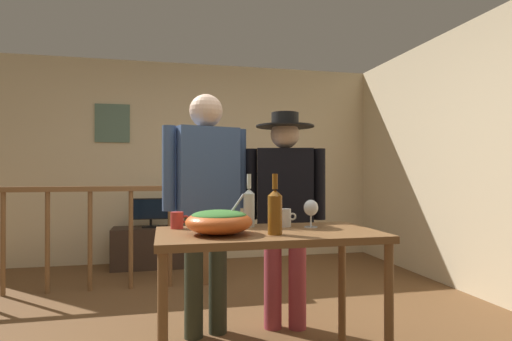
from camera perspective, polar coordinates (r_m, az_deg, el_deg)
name	(u,v)px	position (r m, az deg, el deg)	size (l,w,h in m)	color
back_wall	(179,162)	(5.49, -10.62, 1.20)	(5.31, 0.10, 2.57)	beige
side_wall_right	(457,158)	(4.56, 26.03, 1.52)	(0.10, 4.14, 2.57)	beige
framed_picture	(112,123)	(5.50, -19.21, 6.17)	(0.42, 0.03, 0.48)	#53705E
stair_railing	(113,225)	(4.30, -19.14, -7.08)	(2.74, 0.10, 1.06)	brown
tv_console	(151,247)	(5.22, -14.33, -10.22)	(0.90, 0.40, 0.48)	#38281E
flat_screen_tv	(151,210)	(5.13, -14.33, -5.30)	(0.45, 0.12, 0.35)	black
serving_table	(268,248)	(2.39, 1.70, -10.64)	(1.25, 0.67, 0.81)	brown
salad_bowl	(219,221)	(2.25, -5.13, -6.91)	(0.36, 0.36, 0.22)	#DB5B23
wine_glass	(311,209)	(2.53, 7.59, -5.26)	(0.09, 0.09, 0.17)	silver
wine_bottle_clear	(249,206)	(2.54, -0.97, -4.97)	(0.07, 0.07, 0.32)	silver
wine_bottle_amber	(275,210)	(2.23, 2.64, -5.54)	(0.08, 0.08, 0.33)	brown
mug_white	(284,218)	(2.57, 3.89, -6.51)	(0.13, 0.09, 0.11)	white
mug_red	(177,220)	(2.51, -10.81, -6.77)	(0.11, 0.08, 0.10)	#B7332D
person_standing_left	(206,191)	(2.93, -6.92, -2.80)	(0.60, 0.32, 1.69)	#2D3323
person_standing_right	(285,200)	(3.04, 4.03, -4.14)	(0.57, 0.43, 1.58)	#9E3842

